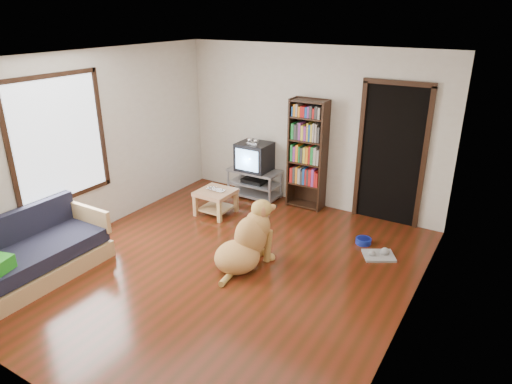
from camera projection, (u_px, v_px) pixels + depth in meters
The scene contains 17 objects.
ground at pixel (223, 267), 5.88m from camera, with size 5.00×5.00×0.00m, color #511C0D.
ceiling at pixel (217, 58), 4.90m from camera, with size 5.00×5.00×0.00m, color white.
wall_back at pixel (310, 128), 7.38m from camera, with size 4.50×4.50×0.00m, color beige.
wall_front at pixel (27, 268), 3.41m from camera, with size 4.50×4.50×0.00m, color beige.
wall_left at pixel (91, 145), 6.47m from camera, with size 5.00×5.00×0.00m, color beige.
wall_right at pixel (415, 213), 4.31m from camera, with size 5.00×5.00×0.00m, color beige.
laptop at pixel (214, 191), 7.24m from camera, with size 0.31×0.20×0.02m, color silver.
dog_bowl at pixel (363, 241), 6.46m from camera, with size 0.22×0.22×0.08m, color navy.
grey_rag at pixel (379, 256), 6.12m from camera, with size 0.40×0.32×0.03m, color #999999.
window at pixel (59, 139), 5.99m from camera, with size 0.03×1.46×1.70m.
doorway at pixel (391, 152), 6.78m from camera, with size 1.03×0.05×2.19m.
tv_stand at pixel (254, 182), 7.99m from camera, with size 0.90×0.45×0.50m.
crt_tv at pixel (255, 156), 7.83m from camera, with size 0.55×0.52×0.58m.
bookshelf at pixel (308, 149), 7.34m from camera, with size 0.60×0.30×1.80m.
sofa at pixel (33, 258), 5.58m from camera, with size 0.80×1.80×0.80m.
coffee_table at pixel (216, 198), 7.31m from camera, with size 0.55×0.55×0.40m.
dog at pixel (247, 243), 5.82m from camera, with size 0.73×1.07×0.88m.
Camera 1 is at (2.99, -4.14, 3.10)m, focal length 32.00 mm.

